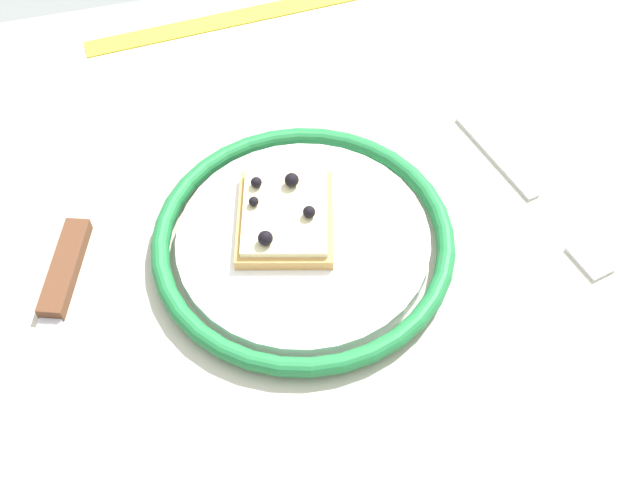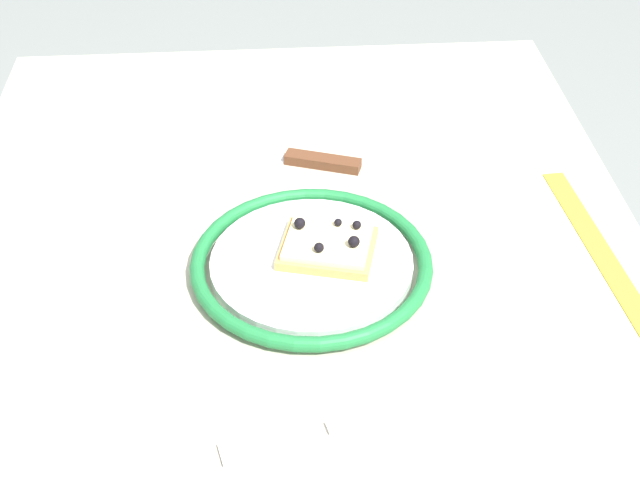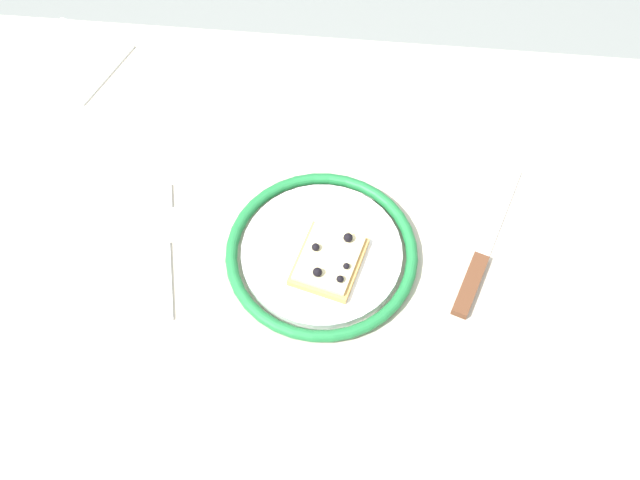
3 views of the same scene
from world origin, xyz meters
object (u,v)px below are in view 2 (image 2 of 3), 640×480
(dining_table, at_px, (301,383))
(plate, at_px, (312,264))
(knife, at_px, (296,158))
(measuring_tape, at_px, (603,255))
(pizza_slice_near, at_px, (328,246))
(fork, at_px, (335,427))

(dining_table, bearing_deg, plate, -15.46)
(knife, relative_size, measuring_tape, 0.78)
(pizza_slice_near, distance_m, measuring_tape, 0.29)
(pizza_slice_near, height_order, measuring_tape, pizza_slice_near)
(dining_table, height_order, pizza_slice_near, pizza_slice_near)
(pizza_slice_near, xyz_separation_m, knife, (0.19, 0.02, -0.02))
(dining_table, relative_size, plate, 4.50)
(pizza_slice_near, height_order, fork, pizza_slice_near)
(measuring_tape, bearing_deg, plate, 86.42)
(dining_table, xyz_separation_m, knife, (0.26, -0.01, 0.11))
(measuring_tape, bearing_deg, pizza_slice_near, 84.33)
(dining_table, relative_size, measuring_tape, 3.70)
(pizza_slice_near, relative_size, knife, 0.47)
(knife, bearing_deg, fork, -178.19)
(pizza_slice_near, xyz_separation_m, fork, (-0.21, 0.01, -0.02))
(plate, xyz_separation_m, measuring_tape, (0.00, -0.30, -0.01))
(plate, bearing_deg, knife, 1.66)
(dining_table, relative_size, pizza_slice_near, 10.08)
(dining_table, relative_size, knife, 4.72)
(plate, bearing_deg, measuring_tape, -89.43)
(knife, bearing_deg, pizza_slice_near, -173.02)
(pizza_slice_near, bearing_deg, knife, 6.98)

